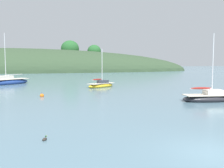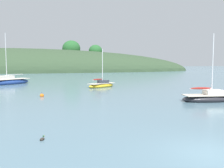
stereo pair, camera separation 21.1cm
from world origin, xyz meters
The scene contains 7 objects.
ground_plane centered at (0.00, 0.00, 0.00)m, with size 400.00×400.00×0.00m, color slate.
far_shoreline_hill centered at (-24.97, 94.90, 0.10)m, with size 150.00×36.00×22.12m.
sailboat_orange_cutter centered at (8.09, 12.47, 0.35)m, with size 5.53×2.32×6.75m.
sailboat_red_portside centered at (0.15, 28.40, 0.32)m, with size 5.00×4.16×6.00m.
sailboat_navy_dinghy centered at (-14.76, 36.71, 0.44)m, with size 7.39×6.92×9.02m.
mooring_buoy_channel centered at (-8.10, 19.33, 0.12)m, with size 0.44×0.44×0.54m.
duck_lone_left centered at (-7.07, 3.33, 0.05)m, with size 0.30×0.41×0.24m.
Camera 2 is at (-6.20, -9.07, 3.83)m, focal length 39.98 mm.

